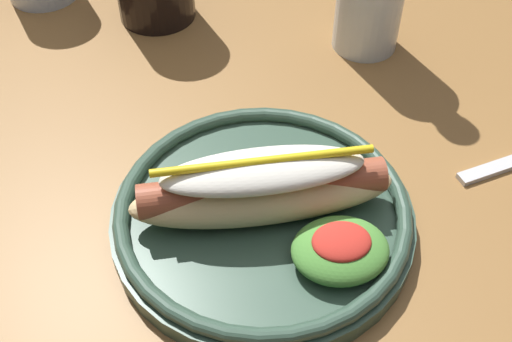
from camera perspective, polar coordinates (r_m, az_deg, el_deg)
The scene contains 2 objects.
dining_table at distance 0.64m, azimuth 2.42°, elevation -3.25°, with size 1.18×0.89×0.74m.
hot_dog_plate at distance 0.47m, azimuth 0.94°, elevation -3.44°, with size 0.23×0.23×0.08m.
Camera 1 is at (-0.09, -0.40, 1.13)m, focal length 44.27 mm.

